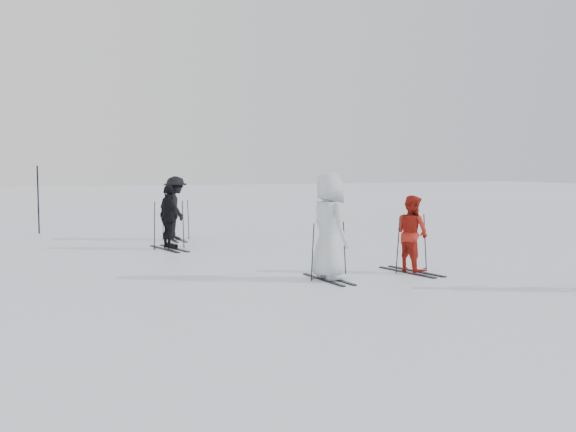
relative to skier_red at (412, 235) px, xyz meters
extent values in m
plane|color=silver|center=(-1.52, 1.84, -0.77)|extent=(120.00, 120.00, 0.00)
imported|color=#A71E12|center=(0.00, 0.00, 0.00)|extent=(0.70, 0.83, 1.55)
imported|color=silver|center=(-1.94, -0.09, 0.23)|extent=(0.68, 1.01, 2.01)
imported|color=black|center=(-3.70, 5.61, 0.05)|extent=(0.57, 1.02, 1.65)
imported|color=black|center=(-3.03, 7.66, 0.15)|extent=(0.73, 1.22, 1.84)
cylinder|color=black|center=(-6.65, 11.19, 0.32)|extent=(0.05, 0.05, 2.18)
camera|label=1|loc=(-7.46, -10.88, 1.39)|focal=40.00mm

